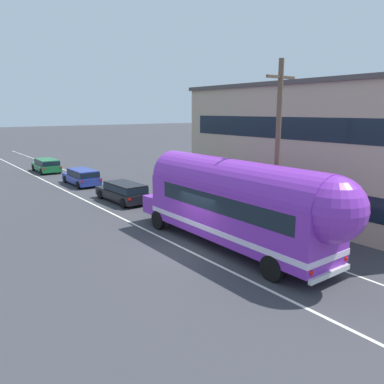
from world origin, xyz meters
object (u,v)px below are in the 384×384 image
(painted_bus, at_px, (239,201))
(car_second, at_px, (82,176))
(car_third, at_px, (47,165))
(car_lead, at_px, (124,191))
(utility_pole, at_px, (277,150))

(painted_bus, bearing_deg, car_second, 89.51)
(car_third, bearing_deg, car_lead, -88.81)
(painted_bus, height_order, car_third, painted_bus)
(painted_bus, relative_size, car_second, 2.62)
(utility_pole, relative_size, car_third, 1.75)
(utility_pole, distance_m, painted_bus, 3.12)
(car_lead, bearing_deg, car_third, 91.19)
(utility_pole, distance_m, car_second, 19.88)
(utility_pole, bearing_deg, car_second, 96.23)
(car_third, bearing_deg, utility_pole, -85.03)
(painted_bus, distance_m, car_lead, 11.72)
(car_second, bearing_deg, painted_bus, -90.49)
(painted_bus, xyz_separation_m, car_second, (0.17, 19.36, -1.51))
(car_third, bearing_deg, car_second, -87.80)
(utility_pole, distance_m, car_lead, 12.43)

